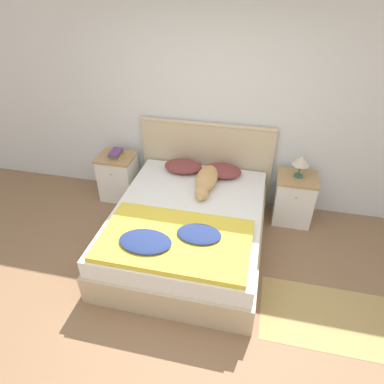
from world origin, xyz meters
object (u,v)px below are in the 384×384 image
object	(u,v)px
pillow_right	(222,171)
book_stack	(116,153)
nightstand_left	(119,176)
pillow_left	(183,166)
dog	(206,180)
table_lamp	(301,161)
bed	(188,229)
nightstand_right	(294,198)

from	to	relation	value
pillow_right	book_stack	size ratio (longest dim) A/B	2.15
nightstand_left	pillow_left	world-z (taller)	pillow_left
book_stack	pillow_left	bearing A→B (deg)	-0.06
dog	table_lamp	distance (m)	1.14
book_stack	dog	bearing A→B (deg)	-13.21
book_stack	table_lamp	world-z (taller)	table_lamp
dog	pillow_right	bearing A→B (deg)	63.82
bed	pillow_right	distance (m)	0.90
bed	pillow_right	xyz separation A→B (m)	(0.25, 0.80, 0.34)
nightstand_right	pillow_right	distance (m)	0.96
nightstand_left	dog	size ratio (longest dim) A/B	0.82
nightstand_left	pillow_left	bearing A→B (deg)	0.07
pillow_right	dog	world-z (taller)	dog
nightstand_right	bed	bearing A→B (deg)	-145.83
nightstand_right	table_lamp	world-z (taller)	table_lamp
dog	book_stack	xyz separation A→B (m)	(-1.28, 0.30, 0.06)
nightstand_right	table_lamp	bearing A→B (deg)	90.00
book_stack	pillow_right	bearing A→B (deg)	-0.04
pillow_right	dog	distance (m)	0.33
pillow_right	book_stack	xyz separation A→B (m)	(-1.42, 0.00, 0.08)
bed	nightstand_right	size ratio (longest dim) A/B	3.18
nightstand_right	table_lamp	xyz separation A→B (m)	(0.00, 0.01, 0.53)
book_stack	table_lamp	size ratio (longest dim) A/B	0.80
nightstand_left	book_stack	bearing A→B (deg)	26.39
pillow_right	book_stack	distance (m)	1.43
bed	nightstand_right	distance (m)	1.42
bed	table_lamp	bearing A→B (deg)	34.59
nightstand_left	dog	world-z (taller)	dog
nightstand_right	table_lamp	size ratio (longest dim) A/B	2.28
dog	table_lamp	xyz separation A→B (m)	(1.07, 0.31, 0.23)
pillow_right	table_lamp	bearing A→B (deg)	0.72
dog	table_lamp	size ratio (longest dim) A/B	2.80
pillow_left	dog	xyz separation A→B (m)	(0.36, -0.30, 0.02)
table_lamp	book_stack	bearing A→B (deg)	-179.74
nightstand_left	dog	distance (m)	1.35
nightstand_right	book_stack	distance (m)	2.37
bed	nightstand_left	bearing A→B (deg)	145.83
nightstand_left	pillow_right	bearing A→B (deg)	0.05
nightstand_right	dog	distance (m)	1.15
pillow_left	table_lamp	size ratio (longest dim) A/B	1.73
bed	table_lamp	distance (m)	1.54
bed	pillow_left	size ratio (longest dim) A/B	4.21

